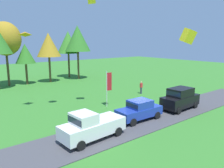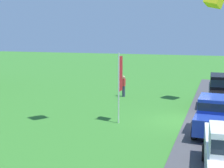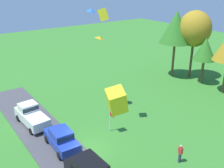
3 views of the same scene
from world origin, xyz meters
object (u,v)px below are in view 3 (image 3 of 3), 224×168
Objects in this scene: tree_far_right at (176,27)px; tree_center_back at (205,49)px; flag_banner at (111,110)px; person_watching_sky at (180,153)px; kite_delta_low_drifter at (91,10)px; kite_diamond_over_trees at (100,38)px; kite_box_trailing_tail at (103,15)px; kite_box_near_flag at (117,100)px; tree_right_of_center at (195,29)px; car_sedan_far_end at (61,138)px; car_pickup_by_flagpole at (31,115)px.

tree_far_right is 1.50× the size of tree_center_back.
tree_far_right is 19.73m from flag_banner.
person_watching_sky is 1.71× the size of kite_delta_low_drifter.
kite_diamond_over_trees is at bearing 153.81° from flag_banner.
kite_box_trailing_tail reaches higher than kite_diamond_over_trees.
kite_box_trailing_tail is (-1.79, 0.41, 8.85)m from flag_banner.
kite_box_near_flag is (10.35, -23.40, 2.59)m from tree_center_back.
tree_right_of_center is 3.67m from tree_center_back.
person_watching_sky is 1.61× the size of kite_box_trailing_tail.
car_sedan_far_end is 5.46m from flag_banner.
car_pickup_by_flagpole is 2.99× the size of person_watching_sky.
person_watching_sky is at bearing -58.33° from tree_center_back.
tree_right_of_center is 15.74m from kite_diamond_over_trees.
tree_far_right is at bearing 109.18° from kite_box_trailing_tail.
car_sedan_far_end is (5.75, 0.72, -0.07)m from car_pickup_by_flagpole.
kite_box_near_flag is at bearing -61.57° from tree_right_of_center.
kite_box_near_flag is at bearing 4.95° from car_pickup_by_flagpole.
car_pickup_by_flagpole is 8.70m from flag_banner.
flag_banner is 10.35m from kite_delta_low_drifter.
kite_box_trailing_tail is 11.07m from kite_box_near_flag.
car_pickup_by_flagpole is 15.54m from person_watching_sky.
car_sedan_far_end is at bearing -94.74° from flag_banner.
car_sedan_far_end is 11.86m from kite_box_trailing_tail.
flag_banner is 4.23× the size of kite_diamond_over_trees.
tree_right_of_center is at bearing 102.28° from car_sedan_far_end.
car_sedan_far_end is 13.10m from kite_delta_low_drifter.
car_sedan_far_end reaches higher than person_watching_sky.
kite_diamond_over_trees is (-4.34, -14.96, 2.79)m from tree_center_back.
kite_diamond_over_trees is (-6.99, 8.89, 6.87)m from car_sedan_far_end.
tree_center_back is (-2.65, 23.85, 4.08)m from car_sedan_far_end.
car_pickup_by_flagpole is 0.50× the size of tree_right_of_center.
car_sedan_far_end is 24.70m from tree_far_right.
tree_far_right reaches higher than person_watching_sky.
car_pickup_by_flagpole is 5.41× the size of kite_diamond_over_trees.
tree_far_right is (-14.89, 15.45, 6.83)m from person_watching_sky.
tree_center_back is at bearing 82.82° from car_pickup_by_flagpole.
kite_delta_low_drifter is at bearing 166.69° from kite_box_trailing_tail.
tree_far_right is 16.82m from kite_delta_low_drifter.
kite_delta_low_drifter is (-3.38, 0.80, 0.03)m from kite_box_trailing_tail.
kite_box_near_flag is 14.29m from kite_delta_low_drifter.
kite_box_near_flag is (13.45, 1.16, 6.60)m from car_pickup_by_flagpole.
flag_banner is (-7.18, -1.96, 1.66)m from person_watching_sky.
kite_box_trailing_tail is (3.99, -18.89, 3.87)m from tree_right_of_center.
kite_box_trailing_tail is at bearing 55.35° from car_pickup_by_flagpole.
tree_far_right is 0.99× the size of tree_right_of_center.
tree_center_back is at bearing 121.67° from person_watching_sky.
tree_far_right is at bearing 91.15° from kite_diamond_over_trees.
car_pickup_by_flagpole is 11.84m from kite_diamond_over_trees.
tree_far_right reaches higher than kite_box_near_flag.
flag_banner is at bearing -13.15° from kite_delta_low_drifter.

